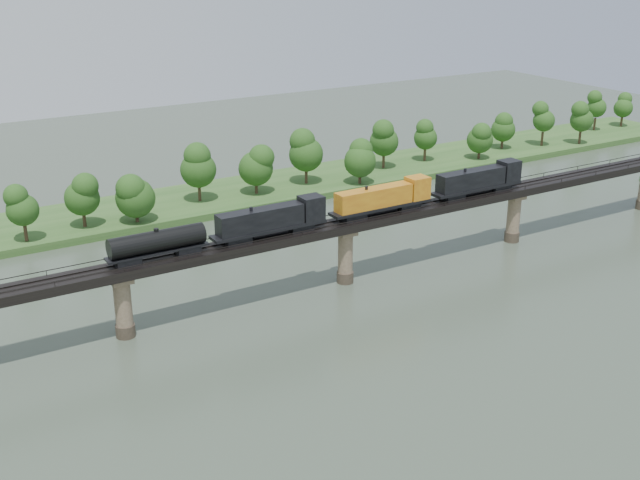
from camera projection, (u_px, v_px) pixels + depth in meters
ground at (456, 352)px, 118.14m from camera, size 400.00×400.00×0.00m
far_bank at (216, 198)px, 185.91m from camera, size 300.00×24.00×1.60m
bridge at (345, 254)px, 140.24m from camera, size 236.00×30.00×11.50m
bridge_superstructure at (346, 219)px, 138.02m from camera, size 220.00×4.90×0.75m
far_treeline at (189, 174)px, 175.52m from camera, size 289.06×17.54×13.60m
freight_train at (347, 206)px, 137.25m from camera, size 81.58×3.18×5.62m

